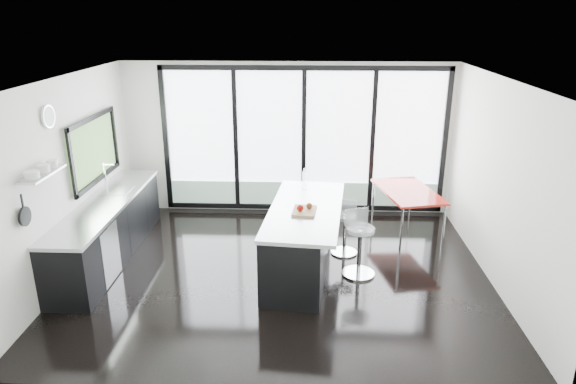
{
  "coord_description": "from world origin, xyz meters",
  "views": [
    {
      "loc": [
        0.39,
        -6.71,
        3.64
      ],
      "look_at": [
        0.1,
        0.3,
        1.15
      ],
      "focal_mm": 32.0,
      "sensor_mm": 36.0,
      "label": 1
    }
  ],
  "objects_px": {
    "bar_stool_near": "(359,251)",
    "bar_stool_far": "(345,234)",
    "island": "(300,238)",
    "red_table": "(406,212)"
  },
  "relations": [
    {
      "from": "island",
      "to": "bar_stool_near",
      "type": "relative_size",
      "value": 3.31
    },
    {
      "from": "island",
      "to": "bar_stool_far",
      "type": "relative_size",
      "value": 3.78
    },
    {
      "from": "island",
      "to": "bar_stool_far",
      "type": "distance_m",
      "value": 0.9
    },
    {
      "from": "bar_stool_near",
      "to": "bar_stool_far",
      "type": "xyz_separation_m",
      "value": [
        -0.17,
        0.69,
        -0.05
      ]
    },
    {
      "from": "island",
      "to": "red_table",
      "type": "relative_size",
      "value": 1.72
    },
    {
      "from": "bar_stool_far",
      "to": "red_table",
      "type": "distance_m",
      "value": 1.4
    },
    {
      "from": "island",
      "to": "bar_stool_near",
      "type": "height_order",
      "value": "island"
    },
    {
      "from": "red_table",
      "to": "bar_stool_far",
      "type": "bearing_deg",
      "value": -142.23
    },
    {
      "from": "bar_stool_near",
      "to": "bar_stool_far",
      "type": "bearing_deg",
      "value": 84.06
    },
    {
      "from": "bar_stool_near",
      "to": "red_table",
      "type": "relative_size",
      "value": 0.52
    }
  ]
}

